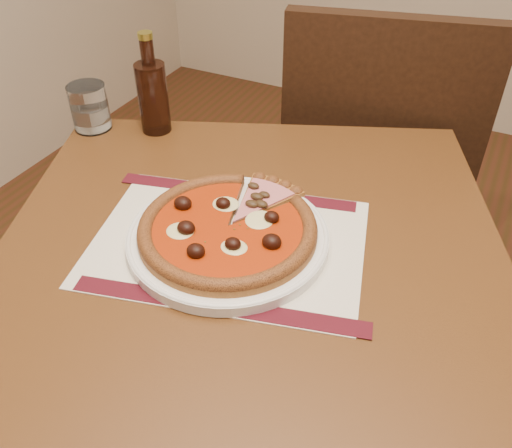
{
  "coord_description": "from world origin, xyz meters",
  "views": [
    {
      "loc": [
        -0.71,
        0.37,
        1.31
      ],
      "look_at": [
        -1.0,
        0.96,
        0.78
      ],
      "focal_mm": 38.0,
      "sensor_mm": 36.0,
      "label": 1
    }
  ],
  "objects": [
    {
      "name": "plate",
      "position": [
        -1.03,
        0.93,
        0.76
      ],
      "size": [
        0.32,
        0.32,
        0.02
      ],
      "primitive_type": "cylinder",
      "color": "white",
      "rests_on": "placemat"
    },
    {
      "name": "placemat",
      "position": [
        -1.03,
        0.93,
        0.75
      ],
      "size": [
        0.48,
        0.4,
        0.0
      ],
      "primitive_type": "cube",
      "rotation": [
        0.0,
        0.0,
        0.24
      ],
      "color": "silver",
      "rests_on": "table"
    },
    {
      "name": "ham_slice",
      "position": [
        -1.01,
        1.02,
        0.78
      ],
      "size": [
        0.1,
        0.15,
        0.02
      ],
      "rotation": [
        0.0,
        0.0,
        1.44
      ],
      "color": "#935B23",
      "rests_on": "plate"
    },
    {
      "name": "table",
      "position": [
        -1.0,
        0.94,
        0.65
      ],
      "size": [
        1.05,
        1.05,
        0.75
      ],
      "rotation": [
        0.0,
        0.0,
        0.39
      ],
      "color": "brown",
      "rests_on": "ground"
    },
    {
      "name": "bottle",
      "position": [
        -1.34,
        1.19,
        0.83
      ],
      "size": [
        0.06,
        0.06,
        0.21
      ],
      "color": "black",
      "rests_on": "table"
    },
    {
      "name": "chair_far",
      "position": [
        -0.96,
        1.58,
        0.55
      ],
      "size": [
        0.55,
        0.55,
        0.96
      ],
      "rotation": [
        0.0,
        0.0,
        3.37
      ],
      "color": "black",
      "rests_on": "ground"
    },
    {
      "name": "pizza",
      "position": [
        -1.03,
        0.93,
        0.78
      ],
      "size": [
        0.28,
        0.28,
        0.04
      ],
      "color": "#935B23",
      "rests_on": "plate"
    },
    {
      "name": "water_glass",
      "position": [
        -1.47,
        1.14,
        0.8
      ],
      "size": [
        0.1,
        0.1,
        0.09
      ],
      "primitive_type": "cylinder",
      "rotation": [
        0.0,
        0.0,
        -0.33
      ],
      "color": "white",
      "rests_on": "table"
    }
  ]
}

